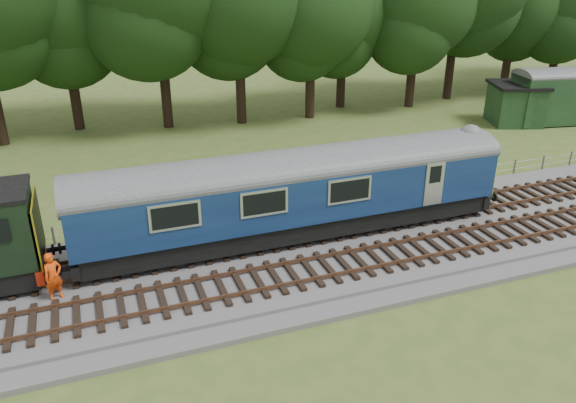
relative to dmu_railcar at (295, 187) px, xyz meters
name	(u,v)px	position (x,y,z in m)	size (l,w,h in m)	color
ground	(357,248)	(2.28, -1.40, -2.61)	(120.00, 120.00, 0.00)	#415C21
ballast	(357,245)	(2.28, -1.40, -2.43)	(70.00, 7.00, 0.35)	#4C4C4F
track_north	(343,226)	(2.28, 0.00, -2.19)	(67.20, 2.40, 0.21)	black
track_south	(376,258)	(2.28, -3.00, -2.19)	(67.20, 2.40, 0.21)	black
fence	(316,207)	(2.28, 3.10, -2.61)	(64.00, 0.12, 1.00)	#6B6054
tree_line	(226,117)	(2.28, 20.60, -2.61)	(70.00, 8.00, 18.00)	black
dmu_railcar	(295,187)	(0.00, 0.00, 0.00)	(18.05, 2.86, 3.88)	black
worker	(53,276)	(-9.56, -1.58, -1.36)	(0.65, 0.43, 1.79)	#F9490D
shed	(515,103)	(21.61, 11.79, -1.12)	(4.57, 4.57, 2.93)	#173319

